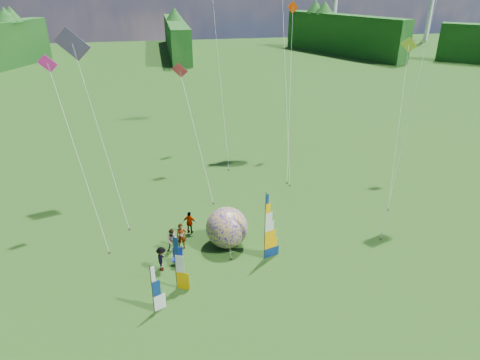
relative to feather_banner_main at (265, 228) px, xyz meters
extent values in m
plane|color=#354F20|center=(-0.48, -3.48, -2.32)|extent=(220.00, 220.00, 0.00)
sphere|color=#1500A1|center=(-2.09, 1.95, -0.93)|extent=(2.82, 2.82, 2.78)
imported|color=#66594C|center=(-5.09, 2.23, -1.41)|extent=(0.69, 0.47, 1.83)
imported|color=#66594C|center=(-5.69, 1.98, -1.50)|extent=(0.83, 0.46, 1.65)
imported|color=#66594C|center=(-6.45, 0.09, -1.51)|extent=(0.52, 1.08, 1.61)
imported|color=#66594C|center=(-4.39, 3.96, -1.48)|extent=(1.07, 0.78, 1.69)
camera|label=1|loc=(-5.85, -21.92, 14.08)|focal=32.00mm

